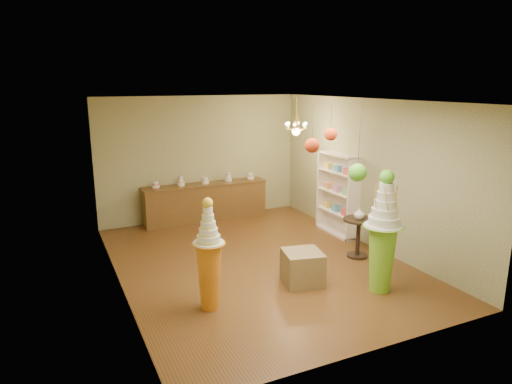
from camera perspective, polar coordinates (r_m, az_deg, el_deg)
name	(u,v)px	position (r m, az deg, el deg)	size (l,w,h in m)	color
floor	(258,262)	(8.71, 0.20, -8.77)	(6.50, 6.50, 0.00)	#583517
ceiling	(258,100)	(8.06, 0.21, 11.37)	(6.50, 6.50, 0.00)	white
wall_back	(201,158)	(11.23, -6.91, 4.21)	(5.00, 0.04, 3.00)	#96946B
wall_front	(375,239)	(5.60, 14.62, -5.75)	(5.00, 0.04, 3.00)	#96946B
wall_left	(115,199)	(7.56, -17.20, -0.89)	(0.04, 6.50, 3.00)	#96946B
wall_right	(368,173)	(9.57, 13.88, 2.28)	(0.04, 6.50, 3.00)	#96946B
pedestal_green	(382,243)	(7.56, 15.52, -6.11)	(0.71, 0.71, 2.01)	#73BF2A
pedestal_orange	(209,267)	(6.84, -5.87, -9.26)	(0.53, 0.53, 1.71)	orange
burlap_riser	(302,268)	(7.79, 5.82, -9.37)	(0.62, 0.62, 0.56)	olive
sideboard	(206,201)	(11.18, -6.31, -1.18)	(3.04, 0.54, 1.16)	brown
shelving_unit	(338,194)	(10.22, 10.19, -0.26)	(0.33, 1.20, 1.80)	white
round_table	(358,232)	(9.02, 12.67, -4.93)	(0.66, 0.66, 0.77)	black
vase	(359,213)	(8.91, 12.79, -2.63)	(0.20, 0.20, 0.21)	white
pom_red_left	(331,134)	(6.52, 9.32, 7.13)	(0.18, 0.18, 0.49)	#3B372B
pom_green_mid	(358,172)	(6.95, 12.59, 2.41)	(0.27, 0.27, 1.13)	#3B372B
pom_red_right	(312,145)	(6.15, 7.02, 5.80)	(0.20, 0.20, 0.61)	#3B372B
chandelier	(296,129)	(10.17, 5.04, 7.85)	(0.60, 0.60, 0.85)	#DDBD4E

